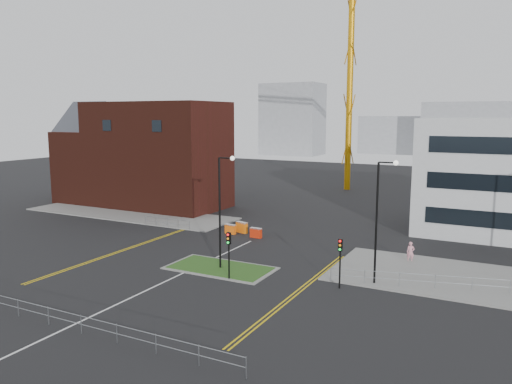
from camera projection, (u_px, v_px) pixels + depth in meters
The scene contains 26 objects.
ground at pixel (135, 296), 34.22m from camera, with size 200.00×200.00×0.00m, color black.
pavement_left at pixel (129, 214), 62.61m from camera, with size 28.00×8.00×0.12m, color slate.
pavement_right at pixel (497, 284), 36.47m from camera, with size 24.00×10.00×0.12m, color slate.
island_kerb at pixel (220, 268), 40.32m from camera, with size 8.60×4.60×0.08m, color slate.
grass_island at pixel (220, 268), 40.31m from camera, with size 8.00×4.00×0.12m, color #28511B.
brick_building at pixel (140, 155), 68.19m from camera, with size 24.20×10.07×14.24m.
tower_crane at pixel (385, 21), 75.68m from camera, with size 51.98×12.33×38.40m.
streetlamp_island at pixel (222, 203), 39.40m from camera, with size 1.46×0.36×9.18m.
streetlamp_right_near at pixel (380, 212), 35.69m from camera, with size 1.46×0.36×9.18m.
traffic_light_island at pixel (229, 247), 37.25m from camera, with size 0.28×0.33×3.65m.
traffic_light_right at pixel (340, 254), 35.36m from camera, with size 0.28×0.33×3.65m.
railing_front at pixel (64, 316), 28.83m from camera, with size 24.05×0.05×1.10m.
railing_left at pixel (167, 221), 54.90m from camera, with size 6.05×0.05×1.10m.
railing_right at pixel (472, 281), 34.85m from camera, with size 19.05×5.05×1.10m.
centre_line at pixel (153, 287), 35.97m from camera, with size 0.15×30.00×0.01m, color silver.
yellow_left_a at pixel (132, 247), 47.09m from camera, with size 0.12×24.00×0.01m, color gold.
yellow_left_b at pixel (134, 247), 46.95m from camera, with size 0.12×24.00×0.01m, color gold.
yellow_right_a at pixel (296, 291), 35.15m from camera, with size 0.12×20.00×0.01m, color gold.
yellow_right_b at pixel (300, 292), 35.02m from camera, with size 0.12×20.00×0.01m, color gold.
skyline_a at pixel (292, 119), 156.01m from camera, with size 18.00×12.00×22.00m, color gray.
skyline_b at pixel (467, 130), 142.48m from camera, with size 24.00×12.00×16.00m, color gray.
skyline_d at pixel (409, 135), 159.75m from camera, with size 30.00×12.00×12.00m, color gray.
pedestrian at pixel (411, 252), 41.93m from camera, with size 0.64×0.42×1.77m, color pink.
barrier_left at pixel (242, 227), 52.60m from camera, with size 1.45×0.86×1.16m.
barrier_mid at pixel (230, 229), 52.11m from camera, with size 1.25×0.55×1.01m.
barrier_right at pixel (256, 232), 50.43m from camera, with size 1.24×0.49×1.03m.
Camera 1 is at (22.49, -25.20, 12.28)m, focal length 35.00 mm.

